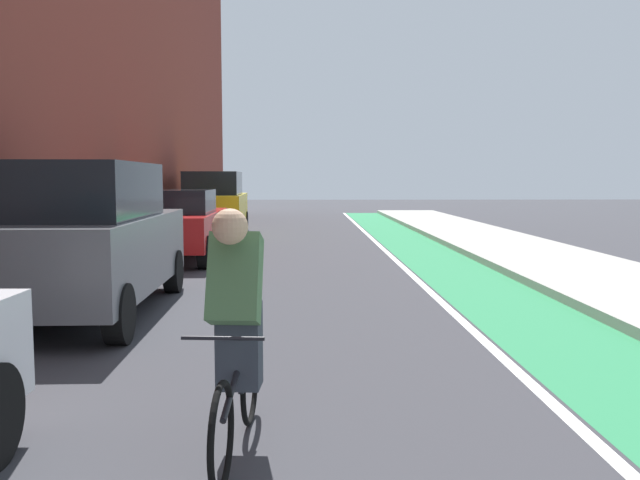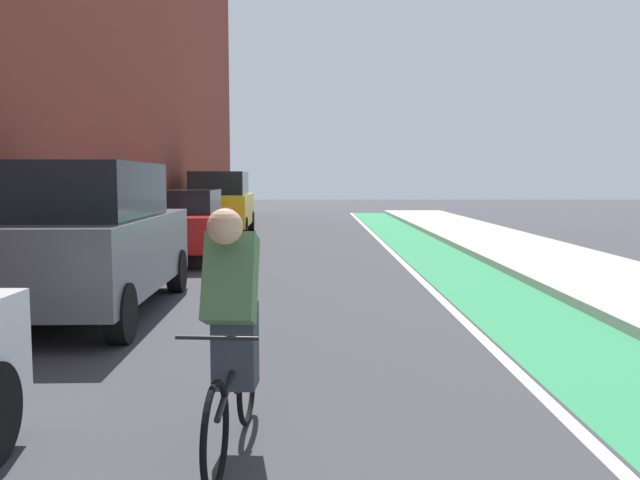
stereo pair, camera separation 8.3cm
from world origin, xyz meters
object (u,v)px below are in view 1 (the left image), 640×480
Objects in this scene: parked_sedan_red at (176,224)px; cyclist_mid at (237,325)px; parked_suv_yellow_cab at (214,203)px; parked_suv_gray at (85,237)px.

parked_sedan_red is 2.72× the size of cyclist_mid.
cyclist_mid is (2.41, -10.47, 0.06)m from parked_sedan_red.
parked_suv_yellow_cab is at bearing 89.99° from parked_sedan_red.
cyclist_mid is at bearing -61.39° from parked_suv_gray.
parked_suv_gray reaches higher than cyclist_mid.
parked_suv_yellow_cab is at bearing 90.00° from parked_suv_gray.
parked_suv_gray is 0.97× the size of parked_sedan_red.
cyclist_mid is at bearing -77.01° from parked_sedan_red.
parked_suv_yellow_cab reaches higher than cyclist_mid.
parked_suv_gray is 2.63× the size of cyclist_mid.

